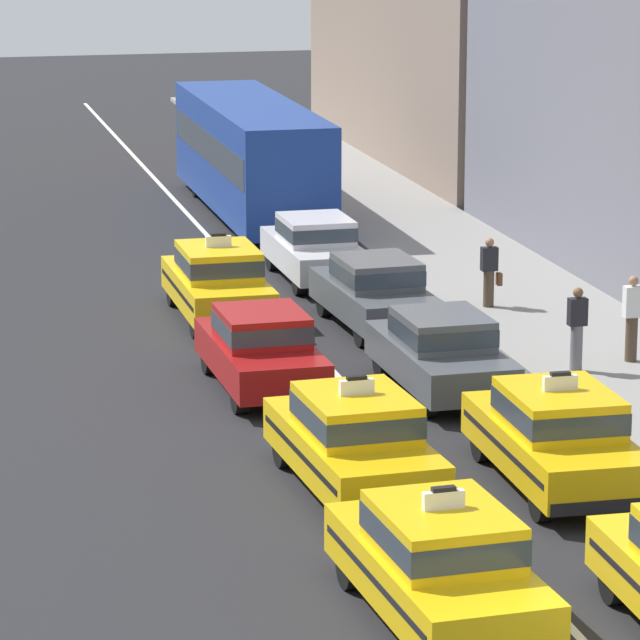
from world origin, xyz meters
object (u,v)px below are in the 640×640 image
Objects in this scene: taxi_left_nearest at (440,562)px; taxi_left_fourth at (218,281)px; taxi_right_second at (556,435)px; sedan_left_third at (261,348)px; taxi_left_second at (354,440)px; sedan_right_third at (441,351)px; pedestrian_by_storefront at (490,272)px; sedan_right_fourth at (376,291)px; bus_right_sixth at (251,152)px; pedestrian_far_corner at (577,329)px; pedestrian_mid_block at (632,318)px; sedan_right_fifth at (315,247)px.

taxi_left_nearest is 17.57m from taxi_left_fourth.
taxi_left_nearest and taxi_right_second have the same top height.
taxi_left_second is at bearing -87.77° from sedan_left_third.
pedestrian_by_storefront is (2.97, 6.10, 0.08)m from sedan_right_third.
bus_right_sixth is (0.03, 13.86, 0.97)m from sedan_right_fourth.
taxi_left_second is 12.78m from pedestrian_by_storefront.
taxi_right_second is 2.75× the size of pedestrian_far_corner.
taxi_left_fourth is (0.23, 5.84, 0.03)m from sedan_left_third.
sedan_left_third is 2.50× the size of pedestrian_mid_block.
taxi_left_fourth is at bearing -104.60° from bus_right_sixth.
pedestrian_far_corner is at bearing -5.08° from sedan_left_third.
taxi_left_nearest is 2.79× the size of pedestrian_far_corner.
pedestrian_mid_block reaches higher than pedestrian_far_corner.
bus_right_sixth is at bearing 89.86° from sedan_right_fourth.
sedan_right_fifth is at bearing 91.99° from sedan_right_fourth.
sedan_right_fifth is at bearing 90.92° from taxi_right_second.
taxi_left_nearest is 21.16m from sedan_right_fifth.
pedestrian_mid_block is at bearing -76.35° from pedestrian_by_storefront.
sedan_left_third is at bearing 89.97° from taxi_left_nearest.
pedestrian_far_corner is at bearing 66.41° from taxi_right_second.
bus_right_sixth is 6.45× the size of pedestrian_mid_block.
taxi_left_fourth is at bearing 104.44° from taxi_right_second.
sedan_right_fifth is at bearing 48.42° from taxi_left_fourth.
taxi_left_nearest reaches higher than sedan_right_fifth.
pedestrian_by_storefront is at bearing 39.18° from sedan_left_third.
taxi_left_nearest and taxi_left_fourth have the same top height.
sedan_right_third is at bearing 73.04° from taxi_left_nearest.
pedestrian_mid_block is (4.28, -9.29, 0.18)m from sedan_right_fifth.
taxi_right_second is 1.06× the size of sedan_right_third.
taxi_left_second is 2.79× the size of pedestrian_far_corner.
sedan_right_third is 5.23m from sedan_right_fourth.
sedan_right_third is at bearing -91.30° from sedan_right_fourth.
taxi_right_second is (3.47, 5.01, 0.00)m from taxi_left_nearest.
taxi_right_second is (3.22, -0.51, 0.00)m from taxi_left_second.
bus_right_sixth reaches higher than pedestrian_by_storefront.
sedan_right_third is 4.33m from pedestrian_mid_block.
taxi_left_second is 1.06× the size of sedan_right_fourth.
taxi_right_second is at bearing -89.89° from bus_right_sixth.
taxi_left_second is 10.88m from sedan_right_fourth.
taxi_left_fourth reaches higher than sedan_right_fourth.
sedan_left_third is 18.41m from bus_right_sixth.
pedestrian_far_corner is (2.90, 0.47, 0.15)m from sedan_right_third.
taxi_left_nearest is 1.07× the size of sedan_left_third.
bus_right_sixth is 13.32m from pedestrian_by_storefront.
bus_right_sixth is 7.17× the size of pedestrian_by_storefront.
pedestrian_far_corner is at bearing -59.69° from sedan_right_fourth.
sedan_right_fifth is at bearing 70.78° from sedan_left_third.
pedestrian_mid_block is at bearing 57.21° from taxi_left_nearest.
taxi_left_nearest is 6.09m from taxi_right_second.
sedan_left_third and sedan_right_fifth have the same top height.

